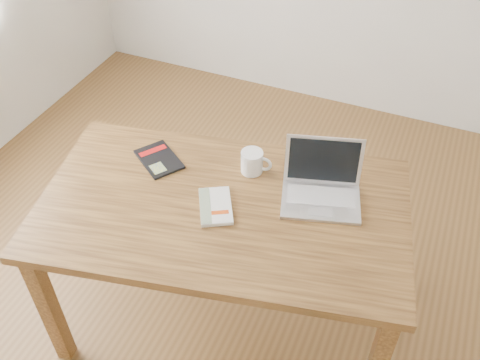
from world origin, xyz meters
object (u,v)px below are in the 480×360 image
at_px(white_guidebook, 215,206).
at_px(laptop, 322,186).
at_px(coffee_mug, 253,162).
at_px(desk, 223,220).
at_px(black_guidebook, 159,159).

height_order(white_guidebook, laptop, laptop).
bearing_deg(coffee_mug, desk, -104.00).
bearing_deg(desk, laptop, 19.30).
xyz_separation_m(desk, black_guidebook, (-0.37, 0.14, 0.10)).
relative_size(desk, coffee_mug, 11.96).
xyz_separation_m(white_guidebook, laptop, (0.36, 0.23, 0.04)).
xyz_separation_m(black_guidebook, coffee_mug, (0.40, 0.09, 0.05)).
distance_m(laptop, coffee_mug, 0.31).
relative_size(white_guidebook, laptop, 0.64).
bearing_deg(white_guidebook, coffee_mug, 49.71).
height_order(black_guidebook, laptop, laptop).
xyz_separation_m(desk, white_guidebook, (-0.02, -0.03, 0.10)).
distance_m(white_guidebook, laptop, 0.43).
bearing_deg(black_guidebook, desk, -76.10).
relative_size(desk, white_guidebook, 6.75).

